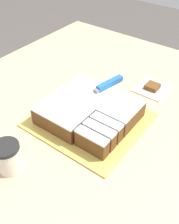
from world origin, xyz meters
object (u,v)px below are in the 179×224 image
Objects in this scene: knife at (105,86)px; brownie at (152,86)px; cake_board at (90,120)px; coffee_cup at (8,157)px; cake at (89,111)px.

knife is 0.24m from brownie.
brownie is at bearing -16.76° from cake_board.
coffee_cup reaches higher than cake_board.
knife is at bearing -6.65° from coffee_cup.
brownie is at bearing 163.89° from knife.
cake_board is 3.95× the size of coffee_cup.
knife is (0.12, 0.01, 0.08)m from cake_board.
cake is at bearing 162.25° from brownie.
coffee_cup is 1.76× the size of brownie.
cake_board is 1.31× the size of knife.
knife is (0.11, 0.01, 0.04)m from cake.
cake is at bearing -10.31° from coffee_cup.
cake_board is 6.95× the size of brownie.
knife reaches higher than brownie.
coffee_cup is (-0.32, 0.06, 0.05)m from cake_board.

